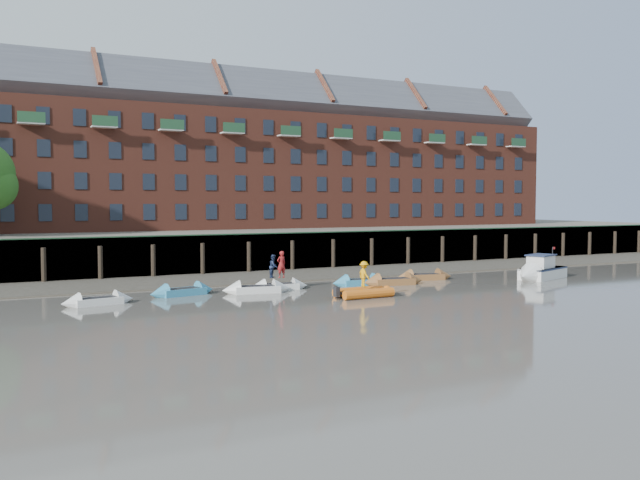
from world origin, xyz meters
TOP-DOWN VIEW (x-y plane):
  - ground at (0.00, 0.00)m, footprint 220.00×220.00m
  - foreshore at (0.00, 18.00)m, footprint 110.00×8.00m
  - mud_band at (0.00, 14.60)m, footprint 110.00×1.60m
  - river_wall at (-0.00, 22.38)m, footprint 110.00×1.23m
  - bank_terrace at (0.00, 36.00)m, footprint 110.00×28.00m
  - apartment_terrace at (-0.00, 36.99)m, footprint 80.60×15.56m
  - rowboat_0 at (-16.10, 9.06)m, footprint 4.30×1.86m
  - rowboat_1 at (-10.66, 10.76)m, footprint 4.59×2.17m
  - rowboat_2 at (-5.99, 9.73)m, footprint 4.73×2.04m
  - rowboat_3 at (-4.03, 10.63)m, footprint 4.15×1.64m
  - rowboat_4 at (2.10, 10.25)m, footprint 4.36×1.45m
  - rowboat_5 at (4.34, 9.37)m, footprint 4.76×1.97m
  - rowboat_6 at (8.15, 10.90)m, footprint 4.65×2.15m
  - rib_tender at (-0.61, 4.85)m, footprint 3.89×1.96m
  - motor_launch at (15.92, 7.10)m, footprint 6.18×3.86m
  - person_rower_a at (-3.87, 10.59)m, footprint 0.73×0.55m
  - person_rower_b at (-4.35, 10.81)m, footprint 0.97×0.98m
  - person_rib_crew at (-0.71, 4.88)m, footprint 0.62×1.06m

SIDE VIEW (x-z plane):
  - ground at x=0.00m, z-range 0.00..0.00m
  - foreshore at x=0.00m, z-range -0.25..0.25m
  - mud_band at x=0.00m, z-range -0.05..0.05m
  - rowboat_3 at x=-4.03m, z-range -0.38..0.79m
  - rowboat_0 at x=-16.10m, z-range -0.39..0.82m
  - rowboat_4 at x=2.10m, z-range -0.40..0.85m
  - rowboat_1 at x=-10.66m, z-range -0.41..0.87m
  - rowboat_6 at x=8.15m, z-range -0.42..0.88m
  - rowboat_2 at x=-5.99m, z-range -0.43..0.90m
  - rowboat_5 at x=4.34m, z-range -0.43..0.91m
  - rib_tender at x=-0.61m, z-range -0.04..0.62m
  - motor_launch at x=15.92m, z-range -0.59..1.83m
  - person_rib_crew at x=-0.71m, z-range 0.62..2.25m
  - person_rower_b at x=-4.35m, z-range 0.79..2.39m
  - river_wall at x=0.00m, z-range -0.06..3.24m
  - bank_terrace at x=0.00m, z-range 0.00..3.20m
  - person_rower_a at x=-3.87m, z-range 0.79..2.62m
  - apartment_terrace at x=0.00m, z-range 2.34..23.31m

